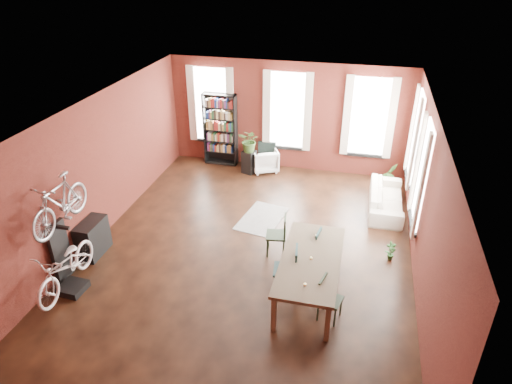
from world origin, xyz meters
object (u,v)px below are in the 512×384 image
(dining_chair_a, at_px, (285,270))
(bookshelf, at_px, (220,130))
(dining_chair_b, at_px, (276,235))
(bike_trainer, at_px, (73,288))
(dining_chair_c, at_px, (330,300))
(cream_sofa, at_px, (387,195))
(console_table, at_px, (93,238))
(plant_stand, at_px, (249,162))
(white_armchair, at_px, (265,159))
(dining_chair_d, at_px, (326,252))
(bicycle_floor, at_px, (62,248))
(dining_table, at_px, (310,276))

(dining_chair_a, bearing_deg, bookshelf, -158.10)
(dining_chair_b, bearing_deg, bike_trainer, -67.18)
(dining_chair_c, height_order, cream_sofa, dining_chair_c)
(console_table, distance_m, plant_stand, 5.27)
(dining_chair_a, relative_size, dining_chair_c, 1.15)
(console_table, bearing_deg, white_armchair, 61.55)
(dining_chair_d, bearing_deg, bicycle_floor, 120.12)
(dining_chair_b, relative_size, bookshelf, 0.42)
(dining_chair_b, height_order, bookshelf, bookshelf)
(dining_chair_d, bearing_deg, dining_chair_a, 148.02)
(bike_trainer, xyz_separation_m, bicycle_floor, (-0.00, -0.03, 0.98))
(bookshelf, xyz_separation_m, bicycle_floor, (-1.04, -6.45, -0.05))
(dining_chair_b, relative_size, bicycle_floor, 0.51)
(bookshelf, relative_size, bicycle_floor, 1.21)
(cream_sofa, height_order, plant_stand, cream_sofa)
(dining_table, distance_m, cream_sofa, 3.98)
(dining_table, relative_size, cream_sofa, 1.16)
(dining_table, height_order, bike_trainer, dining_table)
(dining_chair_c, relative_size, plant_stand, 1.24)
(white_armchair, relative_size, console_table, 0.94)
(dining_chair_a, relative_size, bike_trainer, 2.04)
(dining_chair_a, bearing_deg, white_armchair, -170.29)
(cream_sofa, relative_size, bike_trainer, 4.31)
(dining_table, bearing_deg, bookshelf, 123.11)
(dining_table, height_order, bicycle_floor, bicycle_floor)
(dining_chair_b, height_order, white_armchair, dining_chair_b)
(bicycle_floor, bearing_deg, bookshelf, 78.82)
(white_armchair, relative_size, bicycle_floor, 0.41)
(white_armchair, bearing_deg, bicycle_floor, 43.63)
(white_armchair, bearing_deg, dining_chair_d, 92.58)
(bike_trainer, bearing_deg, dining_chair_b, 31.16)
(dining_chair_a, relative_size, plant_stand, 1.44)
(plant_stand, bearing_deg, dining_table, -63.35)
(bookshelf, xyz_separation_m, plant_stand, (1.01, -0.45, -0.76))
(dining_chair_a, bearing_deg, dining_chair_d, 132.06)
(cream_sofa, distance_m, plant_stand, 4.14)
(dining_table, height_order, cream_sofa, dining_table)
(bike_trainer, bearing_deg, dining_chair_d, 21.13)
(dining_chair_d, distance_m, bookshelf, 5.94)
(bike_trainer, relative_size, bicycle_floor, 0.27)
(dining_chair_d, relative_size, console_table, 1.14)
(dining_chair_c, distance_m, plant_stand, 6.25)
(dining_table, distance_m, dining_chair_c, 0.73)
(dining_table, height_order, dining_chair_a, dining_chair_a)
(cream_sofa, bearing_deg, dining_chair_d, 156.75)
(dining_chair_b, distance_m, bicycle_floor, 4.29)
(dining_chair_d, bearing_deg, console_table, 105.64)
(dining_chair_a, xyz_separation_m, console_table, (-4.29, 0.20, -0.09))
(console_table, height_order, bicycle_floor, bicycle_floor)
(dining_chair_c, distance_m, bookshelf, 7.19)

